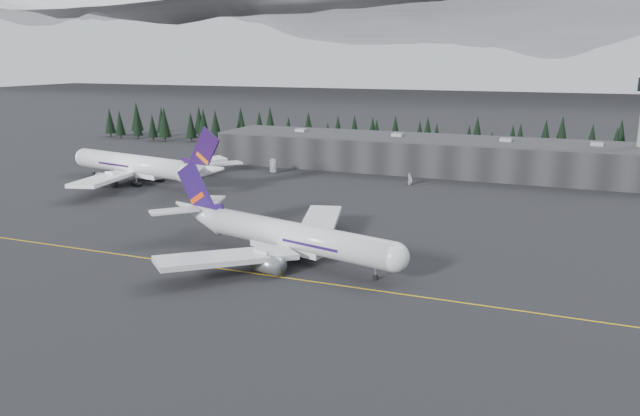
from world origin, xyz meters
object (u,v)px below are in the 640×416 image
at_px(jet_parked, 144,166).
at_px(gse_vehicle_b, 410,183).
at_px(jet_main, 278,233).
at_px(terminal, 423,154).
at_px(gse_vehicle_a, 273,171).

xyz_separation_m(jet_parked, gse_vehicle_b, (84.66, 31.04, -5.27)).
bearing_deg(jet_main, terminal, 101.35).
distance_m(terminal, gse_vehicle_a, 56.77).
bearing_deg(gse_vehicle_b, jet_main, -26.42).
bearing_deg(terminal, jet_main, -92.70).
bearing_deg(terminal, jet_parked, -143.86).
xyz_separation_m(gse_vehicle_a, gse_vehicle_b, (52.67, -3.09, -0.06)).
relative_size(jet_main, jet_parked, 0.88).
bearing_deg(gse_vehicle_a, jet_main, -65.15).
relative_size(terminal, gse_vehicle_b, 39.04).
relative_size(jet_main, gse_vehicle_a, 11.49).
relative_size(gse_vehicle_a, gse_vehicle_b, 1.33).
relative_size(jet_main, gse_vehicle_b, 15.27).
relative_size(jet_parked, gse_vehicle_a, 13.06).
bearing_deg(jet_main, jet_parked, 158.12).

